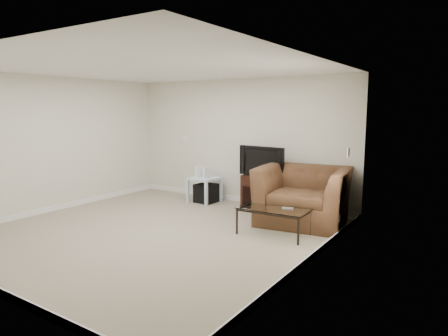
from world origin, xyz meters
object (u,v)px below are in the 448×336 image
Objects in this scene: tv_stand at (265,192)px; recliner at (303,186)px; side_table at (204,190)px; coffee_table at (274,221)px; television at (264,161)px; subwoofer at (206,193)px.

recliner reaches higher than tv_stand.
side_table is 0.50× the size of coffee_table.
television is 0.63× the size of recliner.
subwoofer is at bearing -167.79° from tv_stand.
side_table is 2.45m from coffee_table.
tv_stand is 1.44× the size of side_table.
recliner is (1.00, -0.50, -0.29)m from television.
television reaches higher than tv_stand.
subwoofer is 0.37× the size of coffee_table.
tv_stand is at bearing 93.88° from television.
side_table is at bearing -164.70° from television.
television is at bearing 8.22° from subwoofer.
recliner is (2.23, -0.32, 0.45)m from subwoofer.
tv_stand is 1.29m from side_table.
television is 2.33× the size of subwoofer.
coffee_table is at bearing -54.89° from tv_stand.
subwoofer is (-1.23, -0.18, -0.74)m from television.
subwoofer is 2.30m from recliner.
television is 1.16m from recliner.
television is (-0.00, -0.03, 0.60)m from tv_stand.
side_table is (-1.27, -0.20, -0.67)m from television.
subwoofer is 0.27× the size of recliner.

